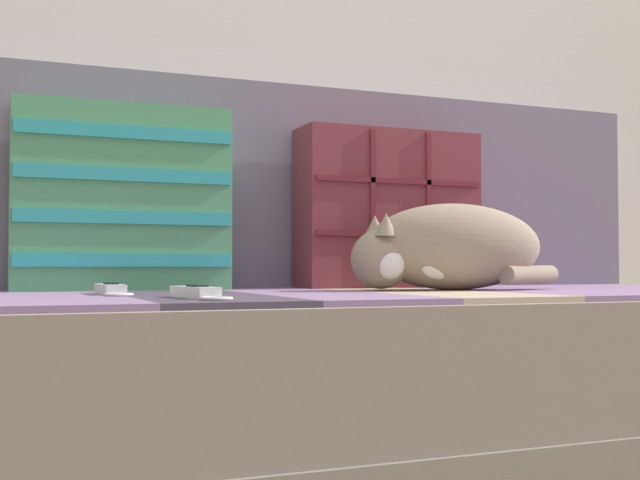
# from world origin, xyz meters

# --- Properties ---
(couch) EXTENTS (1.76, 0.90, 0.41)m
(couch) POSITION_xyz_m (0.00, 0.10, 0.20)
(couch) COLOR gray
(couch) RESTS_ON ground_plane
(sofa_backrest) EXTENTS (1.72, 0.14, 0.49)m
(sofa_backrest) POSITION_xyz_m (0.00, 0.48, 0.65)
(sofa_backrest) COLOR slate
(sofa_backrest) RESTS_ON couch
(throw_pillow_quilted) EXTENTS (0.44, 0.14, 0.37)m
(throw_pillow_quilted) POSITION_xyz_m (0.08, 0.33, 0.59)
(throw_pillow_quilted) COLOR brown
(throw_pillow_quilted) RESTS_ON couch
(throw_pillow_striped) EXTENTS (0.44, 0.14, 0.39)m
(throw_pillow_striped) POSITION_xyz_m (-0.55, 0.33, 0.60)
(throw_pillow_striped) COLOR #4C9366
(throw_pillow_striped) RESTS_ON couch
(sleeping_cat) EXTENTS (0.47, 0.22, 0.18)m
(sleeping_cat) POSITION_xyz_m (0.08, 0.07, 0.49)
(sleeping_cat) COLOR gray
(sleeping_cat) RESTS_ON couch
(game_remote_near) EXTENTS (0.06, 0.19, 0.02)m
(game_remote_near) POSITION_xyz_m (-0.50, -0.15, 0.41)
(game_remote_near) COLOR white
(game_remote_near) RESTS_ON couch
(game_remote_far) EXTENTS (0.05, 0.20, 0.02)m
(game_remote_far) POSITION_xyz_m (-0.60, 0.08, 0.41)
(game_remote_far) COLOR white
(game_remote_far) RESTS_ON couch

